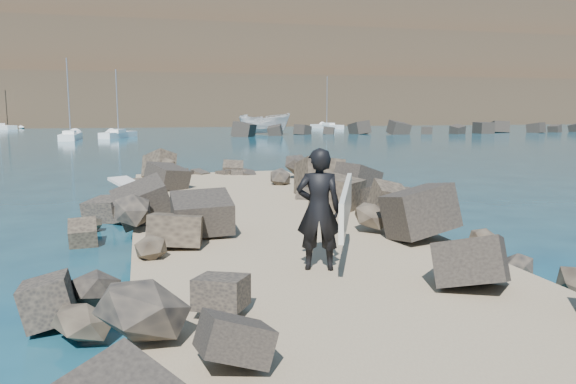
# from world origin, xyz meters

# --- Properties ---
(ground) EXTENTS (800.00, 800.00, 0.00)m
(ground) POSITION_xyz_m (0.00, 0.00, 0.00)
(ground) COLOR #0F384C
(ground) RESTS_ON ground
(jetty) EXTENTS (6.00, 26.00, 0.60)m
(jetty) POSITION_xyz_m (0.00, -2.00, 0.30)
(jetty) COLOR #8C7759
(jetty) RESTS_ON ground
(riprap_left) EXTENTS (2.60, 22.00, 1.00)m
(riprap_left) POSITION_xyz_m (-2.90, -1.50, 0.50)
(riprap_left) COLOR #262421
(riprap_left) RESTS_ON ground
(riprap_right) EXTENTS (2.60, 22.00, 1.00)m
(riprap_right) POSITION_xyz_m (2.90, -1.50, 0.50)
(riprap_right) COLOR black
(riprap_right) RESTS_ON ground
(breakwater_secondary) EXTENTS (52.00, 4.00, 1.20)m
(breakwater_secondary) POSITION_xyz_m (35.00, 55.00, 0.60)
(breakwater_secondary) COLOR black
(breakwater_secondary) RESTS_ON ground
(headland) EXTENTS (360.00, 140.00, 32.00)m
(headland) POSITION_xyz_m (10.00, 160.00, 16.00)
(headland) COLOR #2D4919
(headland) RESTS_ON ground
(surfboard_resting) EXTENTS (1.64, 2.12, 0.07)m
(surfboard_resting) POSITION_xyz_m (-2.81, 2.42, 1.04)
(surfboard_resting) COLOR silver
(surfboard_resting) RESTS_ON riprap_left
(boat_imported) EXTENTS (7.19, 6.08, 2.68)m
(boat_imported) POSITION_xyz_m (12.51, 58.48, 1.34)
(boat_imported) COLOR silver
(boat_imported) RESTS_ON ground
(surfer_with_board) EXTENTS (1.37, 2.22, 1.93)m
(surfer_with_board) POSITION_xyz_m (-0.06, -3.35, 1.57)
(surfer_with_board) COLOR black
(surfer_with_board) RESTS_ON jetty
(sailboat_d) EXTENTS (3.80, 7.31, 8.65)m
(sailboat_d) POSITION_xyz_m (27.18, 77.19, 0.35)
(sailboat_d) COLOR white
(sailboat_d) RESTS_ON ground
(sailboat_a) EXTENTS (1.66, 7.09, 8.52)m
(sailboat_a) POSITION_xyz_m (-9.84, 51.06, 0.35)
(sailboat_a) COLOR white
(sailboat_a) RESTS_ON ground
(sailboat_b) EXTENTS (4.05, 6.24, 7.67)m
(sailboat_b) POSITION_xyz_m (-5.15, 54.11, 0.35)
(sailboat_b) COLOR white
(sailboat_b) RESTS_ON ground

